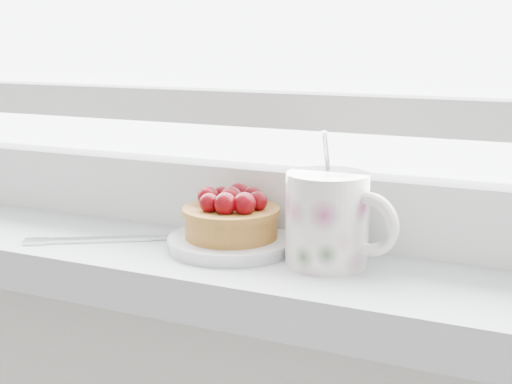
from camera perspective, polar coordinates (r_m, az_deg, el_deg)
The scene contains 4 objects.
saucer at distance 0.69m, azimuth -1.98°, elevation -4.08°, with size 0.12×0.12×0.01m, color white.
raspberry_tart at distance 0.69m, azimuth -1.99°, elevation -1.90°, with size 0.09×0.09×0.05m.
floral_mug at distance 0.64m, azimuth 5.94°, elevation -2.06°, with size 0.11×0.09×0.12m.
fork at distance 0.73m, azimuth -9.74°, elevation -3.67°, with size 0.20×0.13×0.00m.
Camera 1 is at (0.27, 1.31, 1.14)m, focal length 50.00 mm.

